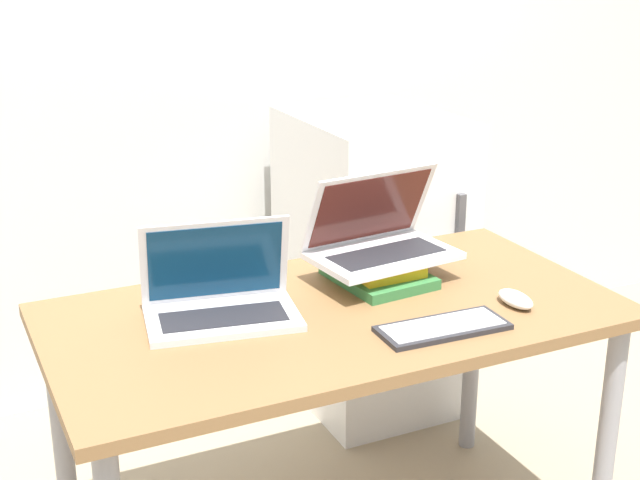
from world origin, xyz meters
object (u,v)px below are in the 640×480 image
object	(u,v)px
book_stack	(378,270)
laptop_on_books	(379,239)
wireless_keyboard	(443,328)
mouse	(516,299)
mini_fridge	(370,261)
laptop_left	(220,299)

from	to	relation	value
book_stack	laptop_on_books	xyz separation A→B (m)	(0.01, 0.01, 0.08)
laptop_on_books	wireless_keyboard	xyz separation A→B (m)	(-0.02, -0.34, -0.10)
wireless_keyboard	mouse	bearing A→B (deg)	10.96
wireless_keyboard	mouse	size ratio (longest dim) A/B	2.68
wireless_keyboard	mini_fridge	bearing A→B (deg)	70.84
book_stack	mouse	xyz separation A→B (m)	(0.22, -0.28, -0.01)
book_stack	wireless_keyboard	xyz separation A→B (m)	(-0.01, -0.33, -0.02)
laptop_left	laptop_on_books	xyz separation A→B (m)	(0.45, 0.06, 0.06)
laptop_left	book_stack	distance (m)	0.44
laptop_left	laptop_on_books	size ratio (longest dim) A/B	1.00
wireless_keyboard	mini_fridge	distance (m)	1.02
mouse	mini_fridge	world-z (taller)	mini_fridge
mini_fridge	mouse	bearing A→B (deg)	-95.87
laptop_on_books	mouse	world-z (taller)	laptop_on_books
mini_fridge	laptop_on_books	bearing A→B (deg)	-117.05
book_stack	mouse	world-z (taller)	book_stack
mouse	wireless_keyboard	bearing A→B (deg)	-169.04
book_stack	wireless_keyboard	world-z (taller)	book_stack
mouse	laptop_on_books	bearing A→B (deg)	126.00
book_stack	wireless_keyboard	bearing A→B (deg)	-92.56
laptop_on_books	mouse	xyz separation A→B (m)	(0.21, -0.29, -0.09)
mouse	mini_fridge	size ratio (longest dim) A/B	0.11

